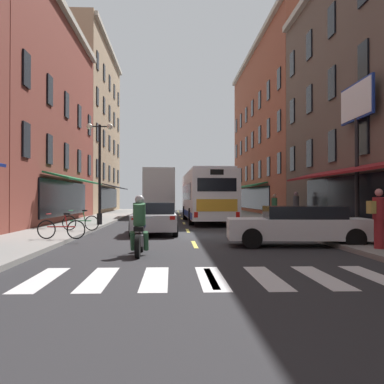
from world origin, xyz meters
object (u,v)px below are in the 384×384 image
Objects in this scene: transit_bus at (206,196)px; pedestrian_near at (378,217)px; motorcycle_rider at (140,229)px; pedestrian_mid at (274,207)px; street_lamp_twin at (100,169)px; sedan_near at (299,225)px; bicycle_near at (61,229)px; pedestrian_far at (296,206)px; sedan_mid at (154,218)px; box_truck at (158,193)px; billboard_sign at (357,117)px; bicycle_mid at (80,222)px.

transit_bus is 6.72× the size of pedestrian_near.
motorcycle_rider is 1.23× the size of pedestrian_mid.
sedan_near is at bearing -51.51° from street_lamp_twin.
motorcycle_rider is 0.38× the size of street_lamp_twin.
bicycle_near is 1.01× the size of pedestrian_mid.
pedestrian_far is at bearing 79.07° from pedestrian_mid.
pedestrian_mid reaches higher than sedan_mid.
sedan_near is at bearing -147.55° from pedestrian_near.
billboard_sign is at bearing -63.74° from box_truck.
street_lamp_twin is (-2.81, -12.08, 1.18)m from box_truck.
billboard_sign is 9.66m from sedan_mid.
sedan_mid is at bearing -144.55° from pedestrian_near.
bicycle_mid is at bearing 92.19° from bicycle_near.
transit_bus reaches higher than sedan_near.
pedestrian_far is (11.51, 6.84, 0.57)m from bicycle_mid.
bicycle_mid is 13.40m from pedestrian_far.
bicycle_mid is at bearing 173.28° from sedan_mid.
sedan_near is 2.70m from pedestrian_near.
box_truck is 4.23× the size of bicycle_mid.
pedestrian_near is at bearing -19.56° from bicycle_near.
pedestrian_far is at bearing 41.21° from sedan_mid.
sedan_near is at bearing 22.72° from motorcycle_rider.
motorcycle_rider is 1.22× the size of pedestrian_near.
pedestrian_mid is at bearing 18.85° from street_lamp_twin.
bicycle_mid is 1.00× the size of pedestrian_mid.
box_truck reaches higher than transit_bus.
street_lamp_twin is at bearing 128.49° from sedan_near.
pedestrian_near is 14.59m from pedestrian_far.
street_lamp_twin reaches higher than pedestrian_far.
pedestrian_near reaches higher than bicycle_mid.
bicycle_mid is 0.93× the size of pedestrian_far.
bicycle_near is (-6.10, -13.26, -1.22)m from transit_bus.
transit_bus is 11.08m from bicycle_mid.
bicycle_near is 0.95× the size of pedestrian_far.
billboard_sign is 3.69× the size of bicycle_near.
pedestrian_far is at bearing 75.08° from sedan_near.
billboard_sign reaches higher than pedestrian_mid.
pedestrian_mid is at bearing -48.55° from box_truck.
street_lamp_twin is at bearing -31.46° from pedestrian_mid.
pedestrian_mid is (7.21, 8.48, 0.30)m from sedan_mid.
box_truck is at bearing 91.12° from sedan_mid.
box_truck is 3.44× the size of motorcycle_rider.
motorcycle_rider is at bearing -89.53° from box_truck.
motorcycle_rider is 16.80m from pedestrian_far.
bicycle_near is at bearing -89.76° from street_lamp_twin.
transit_bus reaches higher than bicycle_mid.
billboard_sign reaches higher than pedestrian_far.
bicycle_mid is (-8.20, 5.59, -0.18)m from sedan_near.
pedestrian_near is (6.76, 0.06, 0.33)m from motorcycle_rider.
sedan_near is 9.92m from bicycle_mid.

